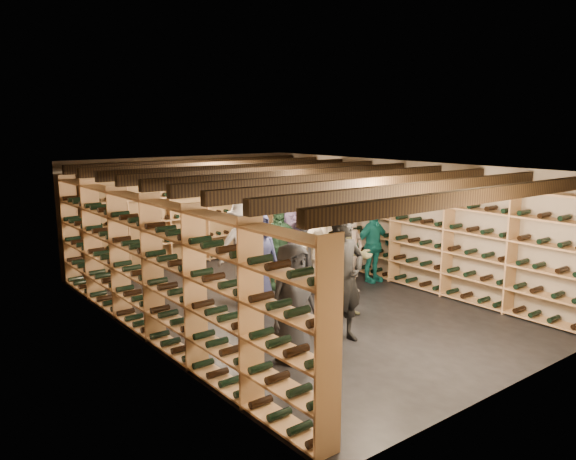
# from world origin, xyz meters

# --- Properties ---
(ground) EXTENTS (8.00, 8.00, 0.00)m
(ground) POSITION_xyz_m (0.00, 0.00, 0.00)
(ground) COLOR black
(ground) RESTS_ON ground
(walls) EXTENTS (5.52, 8.02, 2.40)m
(walls) POSITION_xyz_m (0.00, 0.00, 1.20)
(walls) COLOR tan
(walls) RESTS_ON ground
(ceiling) EXTENTS (5.50, 8.00, 0.01)m
(ceiling) POSITION_xyz_m (0.00, 0.00, 2.40)
(ceiling) COLOR #BDB7A1
(ceiling) RESTS_ON walls
(ceiling_joists) EXTENTS (5.40, 7.12, 0.18)m
(ceiling_joists) POSITION_xyz_m (0.00, 0.00, 2.26)
(ceiling_joists) COLOR black
(ceiling_joists) RESTS_ON ground
(wine_rack_left) EXTENTS (0.32, 7.50, 2.15)m
(wine_rack_left) POSITION_xyz_m (-2.57, 0.00, 1.08)
(wine_rack_left) COLOR tan
(wine_rack_left) RESTS_ON ground
(wine_rack_right) EXTENTS (0.32, 7.50, 2.15)m
(wine_rack_right) POSITION_xyz_m (2.57, 0.00, 1.08)
(wine_rack_right) COLOR tan
(wine_rack_right) RESTS_ON ground
(wine_rack_back) EXTENTS (4.70, 0.30, 2.15)m
(wine_rack_back) POSITION_xyz_m (0.00, 3.83, 1.07)
(wine_rack_back) COLOR tan
(wine_rack_back) RESTS_ON ground
(crate_stack_left) EXTENTS (0.58, 0.47, 0.51)m
(crate_stack_left) POSITION_xyz_m (0.72, 1.30, 0.26)
(crate_stack_left) COLOR tan
(crate_stack_left) RESTS_ON ground
(crate_stack_right) EXTENTS (0.58, 0.46, 0.68)m
(crate_stack_right) POSITION_xyz_m (1.09, 1.30, 0.34)
(crate_stack_right) COLOR tan
(crate_stack_right) RESTS_ON ground
(crate_loose) EXTENTS (0.51, 0.34, 0.17)m
(crate_loose) POSITION_xyz_m (0.63, 1.73, 0.09)
(crate_loose) COLOR tan
(crate_loose) RESTS_ON ground
(person_0) EXTENTS (0.81, 0.56, 1.59)m
(person_0) POSITION_xyz_m (-1.43, -1.77, 0.79)
(person_0) COLOR black
(person_0) RESTS_ON ground
(person_1) EXTENTS (0.68, 0.45, 1.86)m
(person_1) POSITION_xyz_m (-0.46, -1.73, 0.93)
(person_1) COLOR black
(person_1) RESTS_ON ground
(person_2) EXTENTS (1.09, 0.97, 1.86)m
(person_2) POSITION_xyz_m (0.32, -0.95, 0.93)
(person_2) COLOR brown
(person_2) RESTS_ON ground
(person_3) EXTENTS (1.21, 0.71, 1.85)m
(person_3) POSITION_xyz_m (0.86, 0.20, 0.92)
(person_3) COLOR beige
(person_3) RESTS_ON ground
(person_4) EXTENTS (0.88, 0.38, 1.48)m
(person_4) POSITION_xyz_m (2.18, 0.22, 0.74)
(person_4) COLOR #177470
(person_4) RESTS_ON ground
(person_6) EXTENTS (0.92, 0.69, 1.68)m
(person_6) POSITION_xyz_m (-0.53, 0.35, 0.84)
(person_6) COLOR #262A4F
(person_6) RESTS_ON ground
(person_7) EXTENTS (0.60, 0.45, 1.48)m
(person_7) POSITION_xyz_m (1.34, -0.05, 0.74)
(person_7) COLOR gray
(person_7) RESTS_ON ground
(person_9) EXTENTS (1.16, 0.74, 1.70)m
(person_9) POSITION_xyz_m (-0.16, 1.30, 0.85)
(person_9) COLOR #A79F98
(person_9) RESTS_ON ground
(person_10) EXTENTS (1.01, 0.74, 1.59)m
(person_10) POSITION_xyz_m (0.43, 1.01, 0.79)
(person_10) COLOR #284D32
(person_10) RESTS_ON ground
(person_11) EXTENTS (1.49, 0.69, 1.55)m
(person_11) POSITION_xyz_m (0.89, 1.30, 0.77)
(person_11) COLOR #7F679C
(person_11) RESTS_ON ground
(person_12) EXTENTS (0.87, 0.72, 1.53)m
(person_12) POSITION_xyz_m (1.44, 1.30, 0.77)
(person_12) COLOR #2F3034
(person_12) RESTS_ON ground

